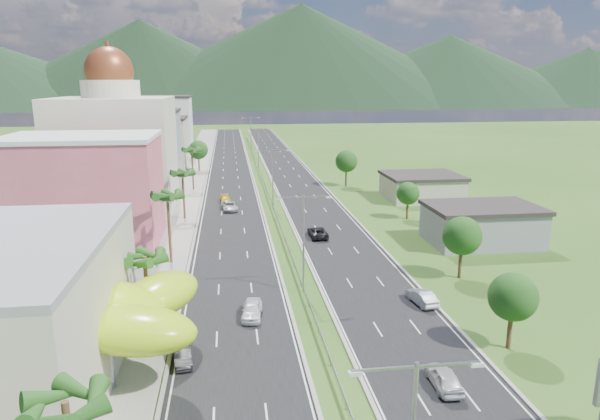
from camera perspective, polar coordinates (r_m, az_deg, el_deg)
name	(u,v)px	position (r m, az deg, el deg)	size (l,w,h in m)	color
ground	(318,333)	(50.86, 1.97, -13.00)	(500.00, 500.00, 0.00)	#2D5119
road_left	(230,174)	(136.75, -7.44, 3.86)	(11.00, 260.00, 0.04)	black
road_right	(289,172)	(137.59, -1.17, 4.03)	(11.00, 260.00, 0.04)	black
sidewalk_left	(192,174)	(137.06, -11.42, 3.75)	(7.00, 260.00, 0.12)	gray
median_guardrail	(265,184)	(119.16, -3.78, 2.81)	(0.10, 216.06, 0.76)	gray
streetlight_median_b	(304,234)	(57.65, 0.38, -2.54)	(6.04, 0.25, 11.00)	gray
streetlight_median_c	(273,173)	(96.50, -2.93, 3.99)	(6.04, 0.25, 11.00)	gray
streetlight_median_d	(258,144)	(140.97, -4.46, 6.99)	(6.04, 0.25, 11.00)	gray
streetlight_median_e	(251,130)	(185.70, -5.27, 8.54)	(6.04, 0.25, 11.00)	gray
lime_canopy	(76,313)	(46.19, -22.75, -10.14)	(18.00, 15.00, 7.40)	#ABD815
pink_shophouse	(85,193)	(80.93, -21.99, 1.70)	(20.00, 15.00, 15.00)	#C95262
domed_building	(115,146)	(102.52, -19.10, 6.43)	(20.00, 20.00, 28.70)	beige
midrise_grey	(143,148)	(127.19, -16.39, 6.34)	(16.00, 15.00, 16.00)	gray
midrise_beige	(156,144)	(149.00, -15.12, 6.82)	(16.00, 15.00, 13.00)	#B6AE96
midrise_white	(165,127)	(171.49, -14.21, 8.53)	(16.00, 15.00, 18.00)	silver
shed_near	(482,226)	(81.02, 18.83, -1.66)	(15.00, 10.00, 5.00)	gray
shed_far	(422,188)	(108.69, 12.85, 2.31)	(14.00, 12.00, 4.40)	#B6AE96
palm_tree_a	(66,411)	(28.26, -23.71, -19.04)	(3.60, 3.60, 9.10)	#47301C
palm_tree_b	(145,261)	(50.01, -16.24, -5.26)	(3.60, 3.60, 8.10)	#47301C
palm_tree_c	(168,198)	(68.79, -13.95, 1.20)	(3.60, 3.60, 9.60)	#47301C
palm_tree_d	(183,175)	(91.46, -12.42, 3.67)	(3.60, 3.60, 8.60)	#47301C
palm_tree_e	(192,152)	(116.01, -11.47, 6.13)	(3.60, 3.60, 9.40)	#47301C
leafy_tree_lfar	(198,150)	(141.11, -10.79, 6.32)	(4.90, 4.90, 8.05)	#47301C
leafy_tree_ra	(513,297)	(49.72, 21.76, -8.63)	(4.20, 4.20, 6.90)	#47301C
leafy_tree_rb	(462,236)	(65.22, 16.91, -2.67)	(4.55, 4.55, 7.47)	#47301C
leafy_tree_rc	(408,194)	(91.76, 11.45, 1.73)	(3.85, 3.85, 6.33)	#47301C
leafy_tree_rd	(346,161)	(118.94, 4.97, 5.20)	(4.90, 4.90, 8.05)	#47301C
mountain_ridge	(302,107)	(499.98, 0.18, 10.92)	(860.00, 140.00, 90.00)	black
car_white_near_left	(252,310)	(53.74, -5.14, -10.55)	(1.88, 4.67, 1.59)	white
car_dark_left	(182,355)	(46.78, -12.44, -14.88)	(1.39, 4.00, 1.32)	black
car_silver_mid_left	(229,206)	(97.36, -7.54, 0.41)	(2.58, 5.60, 1.56)	#ABAFB3
car_yellow_far_left	(226,199)	(103.73, -7.95, 1.15)	(1.88, 4.63, 1.34)	gold
car_white_near_right	(444,377)	(43.91, 15.10, -16.87)	(1.86, 4.62, 1.57)	silver
car_silver_right	(421,297)	(58.01, 12.83, -9.02)	(1.60, 4.58, 1.51)	#9FA2A7
car_dark_far_right	(318,232)	(80.01, 1.90, -2.38)	(2.50, 5.42, 1.51)	black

